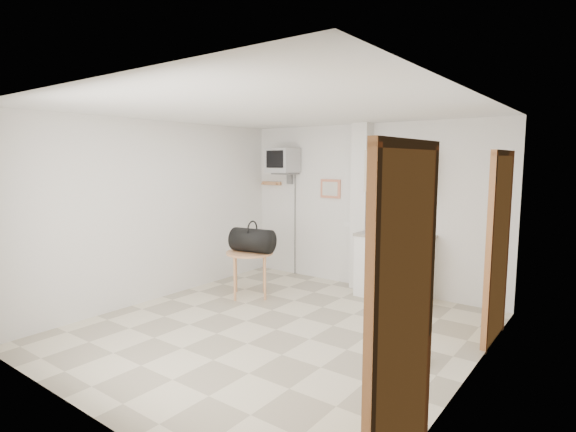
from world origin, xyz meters
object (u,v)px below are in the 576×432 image
Objects in this scene: duffel_bag at (252,240)px; water_bottle at (421,349)px; crt_television at (283,161)px; round_table at (250,257)px.

water_bottle is (2.73, -0.67, -0.68)m from duffel_bag.
crt_television reaches higher than round_table.
round_table reaches higher than water_bottle.
duffel_bag is (0.04, 0.02, 0.25)m from round_table.
duffel_bag reaches higher than water_bottle.
round_table is (0.33, -1.22, -1.36)m from crt_television.
crt_television is 1.86m from round_table.
duffel_bag reaches higher than round_table.
duffel_bag is at bearing -72.70° from crt_television.
crt_television is 6.59× the size of water_bottle.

